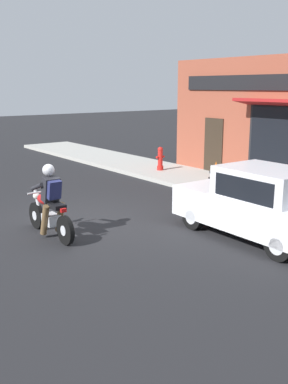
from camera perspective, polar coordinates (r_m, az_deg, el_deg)
ground_plane at (r=11.05m, az=-6.98°, el=-3.83°), size 80.00×80.00×0.00m
sidewalk_curb at (r=16.51m, az=4.13°, el=2.21°), size 2.60×22.00×0.14m
storefront_building at (r=15.24m, az=16.59°, el=8.51°), size 1.25×9.17×4.20m
motorcycle_with_rider at (r=10.00m, az=-11.86°, el=-1.82°), size 0.56×2.02×1.62m
car_hatchback at (r=9.98m, az=14.33°, el=-1.46°), size 1.71×3.81×1.57m
traffic_cone at (r=15.57m, az=9.10°, el=2.75°), size 0.36×0.36×0.60m
fire_hydrant at (r=16.94m, az=2.08°, el=4.24°), size 0.36×0.24×0.88m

